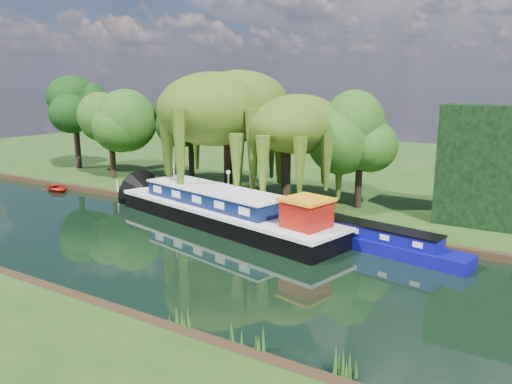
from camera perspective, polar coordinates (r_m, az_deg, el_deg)
The scene contains 15 objects.
ground at distance 33.30m, azimuth -14.31°, elevation -5.22°, with size 120.00×120.00×0.00m, color black.
far_bank at distance 61.17m, azimuth 9.18°, elevation 3.15°, with size 120.00×52.00×0.45m, color #1A390F.
dutch_barge at distance 35.20m, azimuth -3.53°, elevation -2.19°, with size 19.83×8.57×4.08m.
narrowboat at distance 30.94m, azimuth 13.40°, elevation -5.36°, with size 11.60×3.91×1.67m.
red_dinghy at distance 49.87m, azimuth -21.73°, elevation 0.09°, with size 2.32×3.25×0.67m, color maroon.
willow_left at distance 41.45m, azimuth -3.30°, elevation 9.33°, with size 8.28×8.28×9.93m.
willow_right at distance 38.16m, azimuth 3.53°, elevation 6.67°, with size 6.32×6.32×7.70m.
tree_far_left at distance 51.75m, azimuth -16.31°, elevation 7.91°, with size 5.28×5.28×8.50m.
tree_far_back at distance 59.19m, azimuth -19.99°, elevation 8.72°, with size 5.46×5.46×9.18m.
tree_far_mid at distance 49.73m, azimuth -7.51°, elevation 7.88°, with size 4.96×4.96×8.11m.
tree_far_right at distance 38.43m, azimuth 11.85°, elevation 5.91°, with size 4.65×4.65×7.61m.
conifer_hedge at distance 36.43m, azimuth 24.91°, elevation 2.70°, with size 6.00×3.00×8.00m, color black.
lamppost at distance 40.15m, azimuth -3.19°, elevation 1.69°, with size 0.36×0.36×2.56m.
mooring_posts at distance 39.38m, azimuth -6.11°, elevation -0.76°, with size 19.16×0.16×1.00m.
reeds_near at distance 23.54m, azimuth -15.99°, elevation -11.37°, with size 33.70×1.50×1.10m.
Camera 1 is at (23.19, -21.79, 9.82)m, focal length 35.00 mm.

